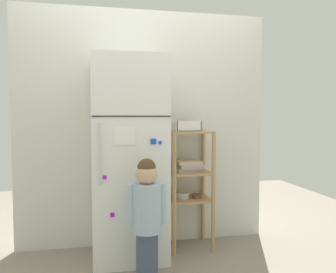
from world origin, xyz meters
The scene contains 6 objects.
ground_plane centered at (0.00, 0.00, 0.00)m, with size 6.00×6.00×0.00m, color gray.
kitchen_wall_back centered at (0.00, 0.33, 1.12)m, with size 2.40×0.03×2.24m, color silver.
refrigerator centered at (-0.17, 0.02, 0.87)m, with size 0.62×0.59×1.74m.
child_standing centered at (-0.09, -0.45, 0.56)m, with size 0.30×0.22×0.93m.
pantry_shelf_unit centered at (0.39, 0.13, 0.68)m, with size 0.40×0.34×1.10m.
fruit_bin centered at (0.37, 0.15, 1.13)m, with size 0.23×0.16×0.09m.
Camera 1 is at (-0.41, -2.86, 1.23)m, focal length 35.68 mm.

